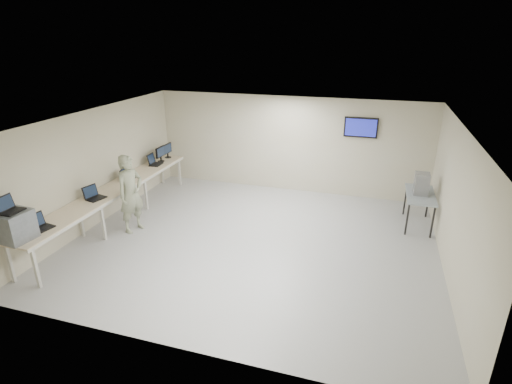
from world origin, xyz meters
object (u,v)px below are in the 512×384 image
(soldier, at_px, (131,194))
(side_table, at_px, (420,197))
(equipment_box, at_px, (16,226))
(workbench, at_px, (114,191))

(soldier, bearing_deg, side_table, -53.53)
(soldier, bearing_deg, equipment_box, -178.79)
(soldier, relative_size, side_table, 1.35)
(equipment_box, bearing_deg, soldier, 79.10)
(equipment_box, bearing_deg, side_table, 38.51)
(workbench, distance_m, equipment_box, 2.77)
(soldier, distance_m, side_table, 6.91)
(workbench, bearing_deg, equipment_box, -91.31)
(workbench, height_order, equipment_box, equipment_box)
(equipment_box, xyz_separation_m, soldier, (0.72, 2.49, -0.24))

